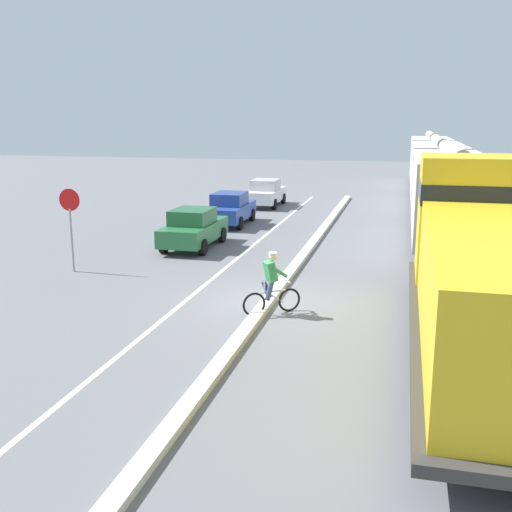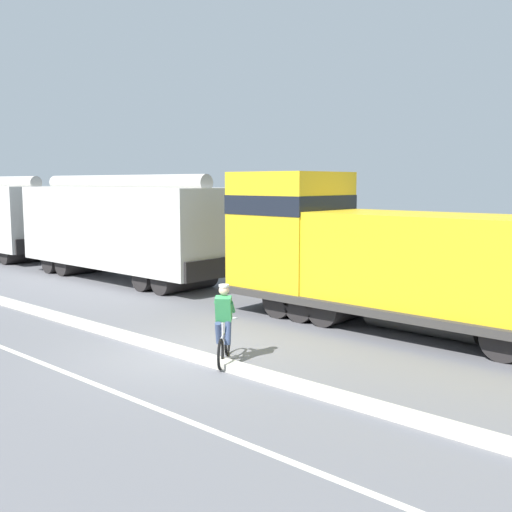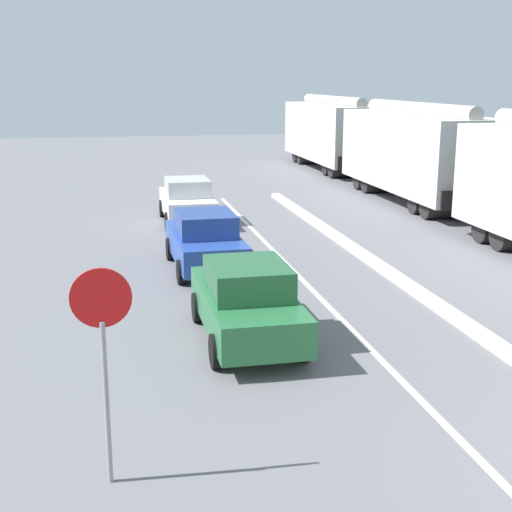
% 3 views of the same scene
% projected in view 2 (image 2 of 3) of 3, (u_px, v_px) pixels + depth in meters
% --- Properties ---
extents(ground_plane, '(120.00, 120.00, 0.00)m').
position_uv_depth(ground_plane, '(185.00, 357.00, 13.45)').
color(ground_plane, slate).
extents(median_curb, '(0.36, 36.00, 0.16)m').
position_uv_depth(median_curb, '(48.00, 314.00, 17.42)').
color(median_curb, beige).
rests_on(median_curb, ground).
extents(locomotive, '(3.10, 11.61, 4.20)m').
position_uv_depth(locomotive, '(396.00, 262.00, 15.79)').
color(locomotive, gold).
rests_on(locomotive, ground).
extents(hopper_car_lead, '(2.90, 10.60, 4.18)m').
position_uv_depth(hopper_car_lead, '(122.00, 228.00, 23.82)').
color(hopper_car_lead, beige).
rests_on(hopper_car_lead, ground).
extents(cyclist, '(1.41, 1.07, 1.71)m').
position_uv_depth(cyclist, '(224.00, 326.00, 12.93)').
color(cyclist, black).
rests_on(cyclist, ground).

